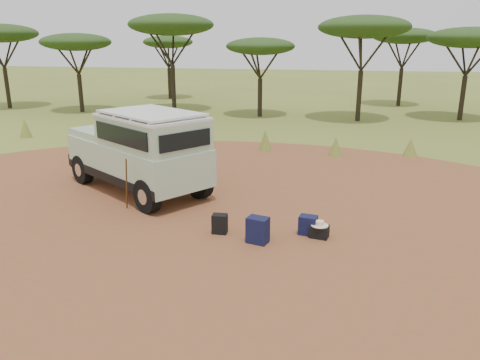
% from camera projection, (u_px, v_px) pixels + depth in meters
% --- Properties ---
extents(ground, '(140.00, 140.00, 0.00)m').
position_uv_depth(ground, '(206.00, 224.00, 12.07)').
color(ground, '#606E27').
rests_on(ground, ground).
extents(dirt_clearing, '(23.00, 23.00, 0.01)m').
position_uv_depth(dirt_clearing, '(206.00, 224.00, 12.07)').
color(dirt_clearing, brown).
rests_on(dirt_clearing, ground).
extents(grass_fringe, '(36.60, 1.60, 0.90)m').
position_uv_depth(grass_fringe, '(267.00, 142.00, 20.04)').
color(grass_fringe, '#606E27').
rests_on(grass_fringe, ground).
extents(acacia_treeline, '(46.70, 13.20, 6.26)m').
position_uv_depth(acacia_treeline, '(309.00, 36.00, 29.04)').
color(acacia_treeline, black).
rests_on(acacia_treeline, ground).
extents(safari_vehicle, '(5.54, 4.63, 2.59)m').
position_uv_depth(safari_vehicle, '(140.00, 153.00, 14.38)').
color(safari_vehicle, '#A4BDA2').
rests_on(safari_vehicle, ground).
extents(walking_staff, '(0.32, 0.43, 1.55)m').
position_uv_depth(walking_staff, '(127.00, 184.00, 12.80)').
color(walking_staff, brown).
rests_on(walking_staff, ground).
extents(backpack_black, '(0.37, 0.28, 0.49)m').
position_uv_depth(backpack_black, '(220.00, 224.00, 11.44)').
color(backpack_black, black).
rests_on(backpack_black, ground).
extents(backpack_navy, '(0.55, 0.45, 0.63)m').
position_uv_depth(backpack_navy, '(258.00, 230.00, 10.88)').
color(backpack_navy, '#12153A').
rests_on(backpack_navy, ground).
extents(backpack_olive, '(0.39, 0.34, 0.46)m').
position_uv_depth(backpack_olive, '(261.00, 228.00, 11.23)').
color(backpack_olive, '#34421E').
rests_on(backpack_olive, ground).
extents(duffel_navy, '(0.46, 0.37, 0.48)m').
position_uv_depth(duffel_navy, '(308.00, 225.00, 11.37)').
color(duffel_navy, '#12153A').
rests_on(duffel_navy, ground).
extents(hard_case, '(0.48, 0.37, 0.31)m').
position_uv_depth(hard_case, '(319.00, 232.00, 11.21)').
color(hard_case, black).
rests_on(hard_case, ground).
extents(stuff_sack, '(0.36, 0.36, 0.33)m').
position_uv_depth(stuff_sack, '(257.00, 235.00, 10.97)').
color(stuff_sack, black).
rests_on(stuff_sack, ground).
extents(safari_hat, '(0.41, 0.41, 0.12)m').
position_uv_depth(safari_hat, '(320.00, 224.00, 11.15)').
color(safari_hat, beige).
rests_on(safari_hat, hard_case).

